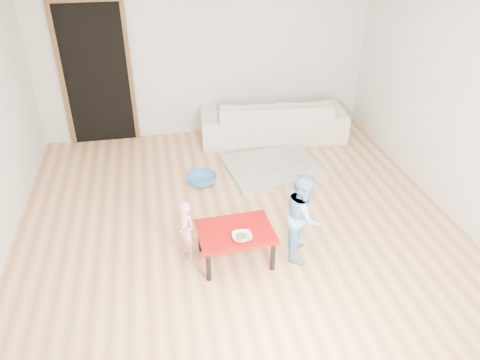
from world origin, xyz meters
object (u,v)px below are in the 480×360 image
object	(u,v)px
bowl	(242,237)
basin	(202,179)
sofa	(273,118)
child_blue	(303,216)
red_table	(236,245)
child_pink	(186,232)

from	to	relation	value
bowl	basin	size ratio (longest dim) A/B	0.49
sofa	child_blue	world-z (taller)	child_blue
red_table	child_pink	world-z (taller)	child_pink
bowl	child_blue	xyz separation A→B (m)	(0.66, 0.13, 0.07)
sofa	basin	world-z (taller)	sofa
child_blue	basin	xyz separation A→B (m)	(-0.85, 1.61, -0.41)
sofa	child_pink	size ratio (longest dim) A/B	3.31
child_pink	child_blue	bearing A→B (deg)	47.74
bowl	child_pink	xyz separation A→B (m)	(-0.53, 0.28, -0.07)
child_blue	sofa	bearing A→B (deg)	11.24
basin	bowl	bearing A→B (deg)	-83.73
sofa	red_table	distance (m)	2.97
sofa	basin	xyz separation A→B (m)	(-1.25, -1.17, -0.26)
red_table	basin	distance (m)	1.60
sofa	bowl	size ratio (longest dim) A/B	11.36
red_table	child_blue	bearing A→B (deg)	-1.80
basin	sofa	bearing A→B (deg)	43.13
bowl	basin	xyz separation A→B (m)	(-0.19, 1.73, -0.34)
child_pink	child_blue	xyz separation A→B (m)	(1.19, -0.15, 0.14)
red_table	bowl	distance (m)	0.26
sofa	basin	bearing A→B (deg)	48.20
sofa	child_blue	distance (m)	2.81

